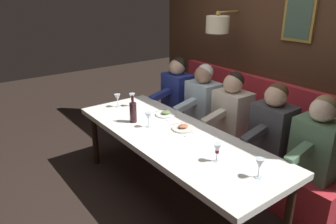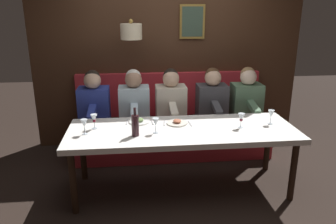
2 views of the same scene
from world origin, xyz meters
The scene contains 17 objects.
ground_plane centered at (0.00, 0.00, 0.00)m, with size 12.00×12.00×0.00m, color black.
dining_table centered at (0.00, 0.00, 0.68)m, with size 0.90×2.49×0.74m.
banquette_bench centered at (0.89, 0.00, 0.23)m, with size 0.52×2.69×0.45m, color red.
back_wall_panel centered at (1.46, 0.00, 1.37)m, with size 0.59×3.89×2.90m.
diner_nearest centered at (0.88, -1.02, 0.82)m, with size 0.60×0.40×0.79m.
diner_near centered at (0.88, -0.53, 0.82)m, with size 0.60×0.40×0.79m.
diner_middle centered at (0.88, 0.03, 0.82)m, with size 0.60×0.40×0.79m.
diner_far centered at (0.88, 0.52, 0.82)m, with size 0.60×0.40×0.79m.
diner_farthest centered at (0.88, 1.04, 0.82)m, with size 0.60×0.40×0.79m.
place_setting_0 centered at (0.16, 0.04, 0.75)m, with size 0.24×0.32×0.05m.
place_setting_1 centered at (0.25, 0.46, 0.75)m, with size 0.24×0.32×0.05m.
wine_glass_0 centered at (0.10, 0.95, 0.86)m, with size 0.07×0.07×0.16m.
wine_glass_1 centered at (0.04, -1.02, 0.86)m, with size 0.07×0.07×0.16m.
wine_glass_2 centered at (-0.04, -0.64, 0.86)m, with size 0.07×0.07×0.16m.
wine_glass_3 centered at (-0.10, 0.30, 0.86)m, with size 0.07×0.07×0.16m.
wine_glass_4 centered at (-0.06, 1.04, 0.86)m, with size 0.07×0.07×0.16m.
wine_bottle centered at (-0.15, 0.51, 0.86)m, with size 0.08×0.08×0.30m.
Camera 2 is at (-3.35, 0.51, 2.02)m, focal length 35.39 mm.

